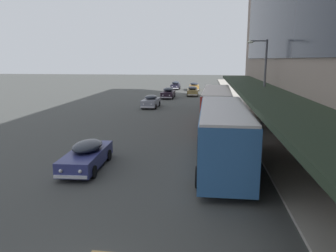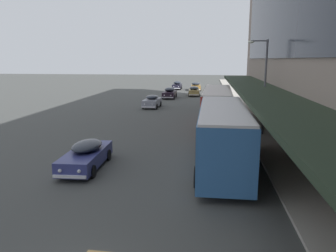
{
  "view_description": "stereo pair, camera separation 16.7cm",
  "coord_description": "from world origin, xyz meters",
  "px_view_note": "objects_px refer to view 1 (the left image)",
  "views": [
    {
      "loc": [
        2.69,
        -6.02,
        5.85
      ],
      "look_at": [
        0.18,
        15.78,
        1.36
      ],
      "focal_mm": 35.0,
      "sensor_mm": 36.0,
      "label": 1
    },
    {
      "loc": [
        2.85,
        -6.0,
        5.85
      ],
      "look_at": [
        0.18,
        15.78,
        1.36
      ],
      "focal_mm": 35.0,
      "sensor_mm": 36.0,
      "label": 2
    }
  ],
  "objects_px": {
    "sedan_trailing_mid": "(175,85)",
    "transit_bus_kerbside_front": "(216,105)",
    "transit_bus_kerbside_rear": "(223,133)",
    "sedan_second_near": "(87,155)",
    "sedan_oncoming_rear": "(192,91)",
    "sedan_trailing_near": "(151,101)",
    "sedan_oncoming_front": "(168,93)",
    "sedan_far_back": "(194,86)",
    "street_lamp": "(262,80)"
  },
  "relations": [
    {
      "from": "sedan_far_back",
      "to": "sedan_oncoming_front",
      "type": "height_order",
      "value": "sedan_oncoming_front"
    },
    {
      "from": "transit_bus_kerbside_front",
      "to": "transit_bus_kerbside_rear",
      "type": "distance_m",
      "value": 12.05
    },
    {
      "from": "transit_bus_kerbside_rear",
      "to": "sedan_trailing_mid",
      "type": "distance_m",
      "value": 47.82
    },
    {
      "from": "transit_bus_kerbside_front",
      "to": "sedan_far_back",
      "type": "bearing_deg",
      "value": 95.51
    },
    {
      "from": "sedan_trailing_near",
      "to": "sedan_trailing_mid",
      "type": "xyz_separation_m",
      "value": [
        0.7,
        25.28,
        0.02
      ]
    },
    {
      "from": "sedan_trailing_near",
      "to": "sedan_trailing_mid",
      "type": "distance_m",
      "value": 25.29
    },
    {
      "from": "sedan_oncoming_rear",
      "to": "sedan_oncoming_front",
      "type": "bearing_deg",
      "value": -132.64
    },
    {
      "from": "sedan_oncoming_front",
      "to": "sedan_far_back",
      "type": "bearing_deg",
      "value": 75.09
    },
    {
      "from": "sedan_oncoming_front",
      "to": "street_lamp",
      "type": "bearing_deg",
      "value": -67.69
    },
    {
      "from": "transit_bus_kerbside_front",
      "to": "sedan_second_near",
      "type": "distance_m",
      "value": 15.0
    },
    {
      "from": "transit_bus_kerbside_front",
      "to": "sedan_oncoming_rear",
      "type": "height_order",
      "value": "transit_bus_kerbside_front"
    },
    {
      "from": "transit_bus_kerbside_rear",
      "to": "sedan_far_back",
      "type": "bearing_deg",
      "value": 94.05
    },
    {
      "from": "sedan_oncoming_rear",
      "to": "street_lamp",
      "type": "distance_m",
      "value": 28.98
    },
    {
      "from": "sedan_second_near",
      "to": "sedan_far_back",
      "type": "height_order",
      "value": "sedan_far_back"
    },
    {
      "from": "sedan_second_near",
      "to": "sedan_oncoming_rear",
      "type": "distance_m",
      "value": 37.25
    },
    {
      "from": "sedan_trailing_near",
      "to": "street_lamp",
      "type": "height_order",
      "value": "street_lamp"
    },
    {
      "from": "sedan_trailing_mid",
      "to": "sedan_oncoming_rear",
      "type": "bearing_deg",
      "value": -71.2
    },
    {
      "from": "transit_bus_kerbside_rear",
      "to": "sedan_second_near",
      "type": "height_order",
      "value": "transit_bus_kerbside_rear"
    },
    {
      "from": "transit_bus_kerbside_rear",
      "to": "sedan_oncoming_rear",
      "type": "distance_m",
      "value": 36.2
    },
    {
      "from": "sedan_second_near",
      "to": "sedan_oncoming_front",
      "type": "xyz_separation_m",
      "value": [
        0.68,
        33.16,
        0.07
      ]
    },
    {
      "from": "sedan_second_near",
      "to": "sedan_far_back",
      "type": "xyz_separation_m",
      "value": [
        4.16,
        46.23,
        0.05
      ]
    },
    {
      "from": "sedan_trailing_mid",
      "to": "transit_bus_kerbside_front",
      "type": "bearing_deg",
      "value": -78.82
    },
    {
      "from": "sedan_second_near",
      "to": "sedan_trailing_mid",
      "type": "relative_size",
      "value": 1.15
    },
    {
      "from": "sedan_oncoming_rear",
      "to": "transit_bus_kerbside_rear",
      "type": "bearing_deg",
      "value": -85.02
    },
    {
      "from": "sedan_trailing_mid",
      "to": "sedan_oncoming_front",
      "type": "bearing_deg",
      "value": -88.92
    },
    {
      "from": "transit_bus_kerbside_rear",
      "to": "sedan_trailing_mid",
      "type": "relative_size",
      "value": 2.32
    },
    {
      "from": "sedan_oncoming_rear",
      "to": "sedan_oncoming_front",
      "type": "relative_size",
      "value": 1.01
    },
    {
      "from": "sedan_oncoming_rear",
      "to": "street_lamp",
      "type": "xyz_separation_m",
      "value": [
        6.38,
        -28.05,
        3.52
      ]
    },
    {
      "from": "transit_bus_kerbside_front",
      "to": "sedan_oncoming_rear",
      "type": "distance_m",
      "value": 24.23
    },
    {
      "from": "sedan_trailing_near",
      "to": "sedan_trailing_mid",
      "type": "bearing_deg",
      "value": 88.42
    },
    {
      "from": "sedan_second_near",
      "to": "sedan_oncoming_rear",
      "type": "height_order",
      "value": "sedan_oncoming_rear"
    },
    {
      "from": "sedan_second_near",
      "to": "sedan_far_back",
      "type": "bearing_deg",
      "value": 84.86
    },
    {
      "from": "transit_bus_kerbside_rear",
      "to": "sedan_oncoming_rear",
      "type": "height_order",
      "value": "transit_bus_kerbside_rear"
    },
    {
      "from": "street_lamp",
      "to": "sedan_oncoming_rear",
      "type": "bearing_deg",
      "value": 102.82
    },
    {
      "from": "sedan_trailing_mid",
      "to": "sedan_far_back",
      "type": "bearing_deg",
      "value": -28.39
    },
    {
      "from": "transit_bus_kerbside_front",
      "to": "sedan_trailing_mid",
      "type": "bearing_deg",
      "value": 101.18
    },
    {
      "from": "sedan_far_back",
      "to": "sedan_trailing_near",
      "type": "height_order",
      "value": "sedan_far_back"
    },
    {
      "from": "sedan_oncoming_rear",
      "to": "sedan_trailing_mid",
      "type": "xyz_separation_m",
      "value": [
        -3.83,
        11.25,
        0.01
      ]
    },
    {
      "from": "sedan_far_back",
      "to": "sedan_trailing_mid",
      "type": "bearing_deg",
      "value": 151.61
    },
    {
      "from": "sedan_oncoming_rear",
      "to": "sedan_trailing_near",
      "type": "height_order",
      "value": "sedan_oncoming_rear"
    },
    {
      "from": "transit_bus_kerbside_rear",
      "to": "sedan_trailing_near",
      "type": "xyz_separation_m",
      "value": [
        -7.67,
        22.02,
        -1.16
      ]
    },
    {
      "from": "sedan_trailing_near",
      "to": "sedan_trailing_mid",
      "type": "relative_size",
      "value": 1.03
    },
    {
      "from": "transit_bus_kerbside_front",
      "to": "sedan_second_near",
      "type": "bearing_deg",
      "value": -119.52
    },
    {
      "from": "sedan_trailing_near",
      "to": "street_lamp",
      "type": "bearing_deg",
      "value": -52.12
    },
    {
      "from": "sedan_second_near",
      "to": "transit_bus_kerbside_rear",
      "type": "bearing_deg",
      "value": 7.46
    },
    {
      "from": "sedan_second_near",
      "to": "street_lamp",
      "type": "bearing_deg",
      "value": 40.18
    },
    {
      "from": "transit_bus_kerbside_front",
      "to": "transit_bus_kerbside_rear",
      "type": "bearing_deg",
      "value": -89.99
    },
    {
      "from": "sedan_far_back",
      "to": "sedan_oncoming_front",
      "type": "xyz_separation_m",
      "value": [
        -3.48,
        -13.07,
        0.02
      ]
    },
    {
      "from": "transit_bus_kerbside_rear",
      "to": "sedan_oncoming_front",
      "type": "relative_size",
      "value": 2.05
    },
    {
      "from": "sedan_far_back",
      "to": "sedan_trailing_near",
      "type": "distance_m",
      "value": 23.67
    }
  ]
}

